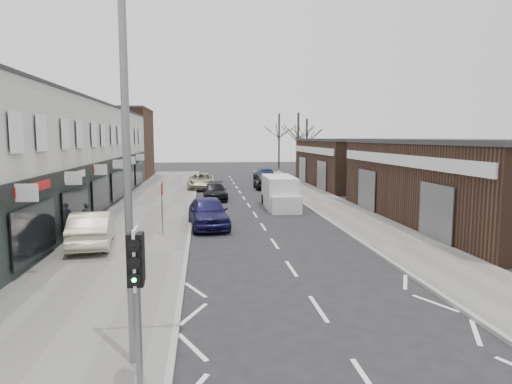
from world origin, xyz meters
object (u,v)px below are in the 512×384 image
object	(u,v)px
white_van	(280,193)
parked_car_right_a	(282,193)
warning_sign	(163,192)
sedan_on_pavement	(92,229)
parked_car_left_a	(208,212)
pedestrian	(87,218)
traffic_light	(136,272)
street_lamp	(135,148)
parked_car_left_b	(215,192)
parked_car_right_b	(264,181)
parked_car_left_c	(201,181)
parked_car_right_c	(265,175)

from	to	relation	value
white_van	parked_car_right_a	size ratio (longest dim) A/B	1.24
warning_sign	sedan_on_pavement	bearing A→B (deg)	-144.99
parked_car_left_a	pedestrian	bearing A→B (deg)	-171.25
traffic_light	street_lamp	xyz separation A→B (m)	(-0.13, 1.22, 2.20)
warning_sign	parked_car_left_b	bearing A→B (deg)	77.87
white_van	parked_car_left_a	world-z (taller)	white_van
sedan_on_pavement	parked_car_right_b	world-z (taller)	sedan_on_pavement
parked_car_left_c	sedan_on_pavement	bearing A→B (deg)	-101.04
street_lamp	parked_car_right_a	xyz separation A→B (m)	(7.07, 23.73, -3.87)
traffic_light	parked_car_right_b	bearing A→B (deg)	78.67
traffic_light	sedan_on_pavement	distance (m)	12.63
warning_sign	parked_car_left_c	xyz separation A→B (m)	(1.76, 20.74, -1.46)
traffic_light	parked_car_left_a	size ratio (longest dim) A/B	0.64
warning_sign	parked_car_left_b	world-z (taller)	warning_sign
sedan_on_pavement	parked_car_left_a	distance (m)	6.60
traffic_light	parked_car_left_a	world-z (taller)	traffic_light
parked_car_right_b	parked_car_left_c	bearing A→B (deg)	-4.37
parked_car_left_c	parked_car_right_c	size ratio (longest dim) A/B	1.06
pedestrian	parked_car_left_a	xyz separation A→B (m)	(5.92, 1.53, -0.07)
sedan_on_pavement	parked_car_left_b	distance (m)	16.28
parked_car_left_c	street_lamp	bearing A→B (deg)	-91.45
parked_car_left_a	parked_car_right_b	bearing A→B (deg)	67.52
traffic_light	parked_car_right_a	distance (m)	25.95
parked_car_right_b	sedan_on_pavement	bearing A→B (deg)	65.67
parked_car_right_a	parked_car_right_c	world-z (taller)	parked_car_right_a
white_van	parked_car_right_a	world-z (taller)	white_van
street_lamp	pedestrian	world-z (taller)	street_lamp
pedestrian	parked_car_right_a	size ratio (longest dim) A/B	0.34
warning_sign	parked_car_left_a	world-z (taller)	warning_sign
parked_car_left_c	parked_car_right_b	xyz separation A→B (m)	(5.86, -0.55, -0.01)
parked_car_right_b	warning_sign	bearing A→B (deg)	70.29
street_lamp	parked_car_right_a	world-z (taller)	street_lamp
parked_car_left_a	parked_car_right_c	xyz separation A→B (m)	(6.47, 25.23, -0.09)
street_lamp	sedan_on_pavement	xyz separation A→B (m)	(-3.51, 10.79, -3.73)
parked_car_right_a	white_van	bearing A→B (deg)	79.49
street_lamp	parked_car_left_b	bearing A→B (deg)	85.15
white_van	parked_car_right_b	xyz separation A→B (m)	(0.46, 11.65, -0.30)
parked_car_left_c	parked_car_right_c	world-z (taller)	parked_car_left_c
traffic_light	parked_car_left_b	size ratio (longest dim) A/B	0.70
parked_car_left_a	parked_car_right_b	world-z (taller)	parked_car_left_a
parked_car_right_a	pedestrian	bearing A→B (deg)	44.17
parked_car_left_a	parked_car_right_b	distance (m)	18.79
parked_car_right_b	white_van	bearing A→B (deg)	88.71
warning_sign	parked_car_right_a	size ratio (longest dim) A/B	0.60
traffic_light	pedestrian	distance (m)	15.45
parked_car_left_c	parked_car_right_c	bearing A→B (deg)	44.62
traffic_light	parked_car_left_b	world-z (taller)	traffic_light
pedestrian	parked_car_right_c	xyz separation A→B (m)	(12.39, 26.76, -0.16)
traffic_light	pedestrian	xyz separation A→B (m)	(-4.49, 14.70, -1.52)
parked_car_right_a	parked_car_right_c	xyz separation A→B (m)	(0.96, 16.51, -0.01)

